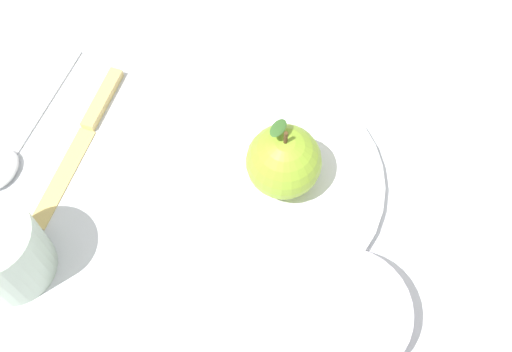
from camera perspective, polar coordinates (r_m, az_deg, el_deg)
The scene contains 7 objects.
ground_plane at distance 0.65m, azimuth -2.85°, elevation 0.96°, with size 2.40×2.40×0.00m, color silver.
dinner_plate at distance 0.63m, azimuth -0.00°, elevation -0.47°, with size 0.25×0.25×0.02m.
apple at distance 0.60m, azimuth 2.48°, elevation 1.29°, with size 0.07×0.07×0.09m.
side_bowl at distance 0.57m, azimuth 7.77°, elevation -12.19°, with size 0.11×0.11×0.04m.
cup at distance 0.61m, azimuth -21.80°, elevation -6.11°, with size 0.08×0.08×0.08m.
knife at distance 0.69m, azimuth -14.80°, elevation 4.01°, with size 0.11×0.17×0.01m.
spoon at distance 0.70m, azimuth -20.86°, elevation 2.03°, with size 0.11×0.17×0.01m.
Camera 1 is at (-0.26, 0.18, 0.57)m, focal length 45.03 mm.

